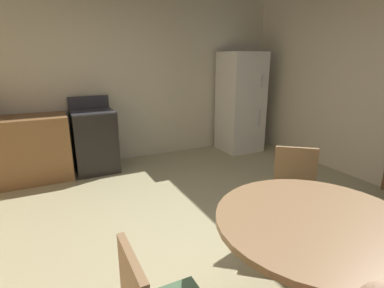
% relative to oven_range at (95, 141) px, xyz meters
% --- Properties ---
extents(ground_plane, '(14.00, 14.00, 0.00)m').
position_rel_oven_range_xyz_m(ground_plane, '(0.48, -2.55, -0.47)').
color(ground_plane, tan).
extents(wall_back, '(5.95, 0.12, 2.70)m').
position_rel_oven_range_xyz_m(wall_back, '(0.48, 0.40, 0.88)').
color(wall_back, beige).
rests_on(wall_back, ground).
extents(oven_range, '(0.60, 0.60, 1.10)m').
position_rel_oven_range_xyz_m(oven_range, '(0.00, 0.00, 0.00)').
color(oven_range, black).
rests_on(oven_range, ground).
extents(refrigerator, '(0.68, 0.68, 1.76)m').
position_rel_oven_range_xyz_m(refrigerator, '(2.58, -0.05, 0.41)').
color(refrigerator, white).
rests_on(refrigerator, ground).
extents(dining_table, '(1.17, 1.17, 0.76)m').
position_rel_oven_range_xyz_m(dining_table, '(0.74, -3.43, 0.13)').
color(dining_table, '#9E754C').
rests_on(dining_table, ground).
extents(chair_northeast, '(0.56, 0.56, 0.87)m').
position_rel_oven_range_xyz_m(chair_northeast, '(1.36, -2.67, 0.03)').
color(chair_northeast, '#9E754C').
rests_on(chair_northeast, ground).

